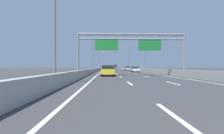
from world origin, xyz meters
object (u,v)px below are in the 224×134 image
at_px(streetlamp_left_near, 58,15).
at_px(box_truck, 115,66).
at_px(sign_gantry, 131,44).
at_px(black_car, 108,69).
at_px(green_car, 107,68).
at_px(streetlamp_right_far, 129,59).
at_px(silver_car, 127,68).
at_px(orange_car, 107,68).
at_px(streetlamp_left_mid, 94,53).
at_px(yellow_car, 108,71).
at_px(streetlamp_right_mid, 145,53).
at_px(streetlamp_left_far, 99,59).
at_px(white_car, 135,69).
at_px(blue_car, 107,69).

height_order(streetlamp_left_near, box_truck, streetlamp_left_near).
xyz_separation_m(sign_gantry, black_car, (-3.32, 13.15, -4.05)).
relative_size(green_car, black_car, 0.99).
xyz_separation_m(streetlamp_right_far, silver_car, (-3.94, -25.66, -4.64)).
relative_size(streetlamp_left_near, orange_car, 2.23).
height_order(streetlamp_left_mid, black_car, streetlamp_left_mid).
height_order(sign_gantry, yellow_car, sign_gantry).
bearing_deg(yellow_car, box_truck, 86.42).
bearing_deg(streetlamp_right_mid, silver_car, 112.66).
relative_size(black_car, box_truck, 0.52).
bearing_deg(streetlamp_left_near, streetlamp_right_mid, 66.96).
bearing_deg(black_car, streetlamp_left_mid, 111.07).
xyz_separation_m(silver_car, orange_car, (-7.20, 46.99, 0.01)).
height_order(sign_gantry, streetlamp_right_far, streetlamp_right_far).
bearing_deg(streetlamp_left_mid, streetlamp_right_mid, 0.00).
bearing_deg(orange_car, streetlamp_left_mid, -93.84).
bearing_deg(streetlamp_right_far, streetlamp_left_far, 180.00).
bearing_deg(silver_car, green_car, 96.79).
bearing_deg(silver_car, streetlamp_left_far, 113.18).
bearing_deg(box_truck, yellow_car, -93.58).
height_order(streetlamp_right_mid, streetlamp_left_far, same).
bearing_deg(white_car, streetlamp_right_mid, 57.17).
bearing_deg(blue_car, streetlamp_left_near, -95.36).
bearing_deg(orange_car, sign_gantry, -87.45).
relative_size(yellow_car, black_car, 0.99).
relative_size(streetlamp_left_far, orange_car, 2.23).
bearing_deg(streetlamp_left_near, streetlamp_right_far, 77.99).
bearing_deg(white_car, blue_car, 119.77).
distance_m(streetlamp_right_far, white_car, 41.65).
xyz_separation_m(sign_gantry, yellow_car, (-3.43, 0.06, -4.02)).
bearing_deg(streetlamp_right_far, streetlamp_left_mid, -113.04).
relative_size(streetlamp_right_mid, orange_car, 2.23).
distance_m(silver_car, blue_car, 7.76).
xyz_separation_m(streetlamp_right_far, box_truck, (-4.01, 53.30, -3.69)).
bearing_deg(silver_car, blue_car, -156.30).
xyz_separation_m(streetlamp_left_near, box_truck, (10.92, 123.50, -3.69)).
bearing_deg(blue_car, black_car, -89.50).
height_order(sign_gantry, white_car, sign_gantry).
bearing_deg(black_car, white_car, 32.13).
bearing_deg(box_truck, green_car, -112.87).
relative_size(streetlamp_right_mid, box_truck, 1.19).
xyz_separation_m(sign_gantry, silver_car, (3.64, 33.06, -4.05)).
xyz_separation_m(streetlamp_right_far, white_car, (-3.94, -41.20, -4.67)).
bearing_deg(box_truck, silver_car, -89.95).
distance_m(silver_car, yellow_car, 33.75).
distance_m(green_car, box_truck, 18.75).
distance_m(streetlamp_left_near, silver_car, 46.11).
xyz_separation_m(streetlamp_left_far, orange_car, (3.79, 21.33, -4.63)).
xyz_separation_m(streetlamp_right_mid, streetlamp_left_far, (-14.93, 35.10, 0.00)).
height_order(sign_gantry, blue_car, sign_gantry).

